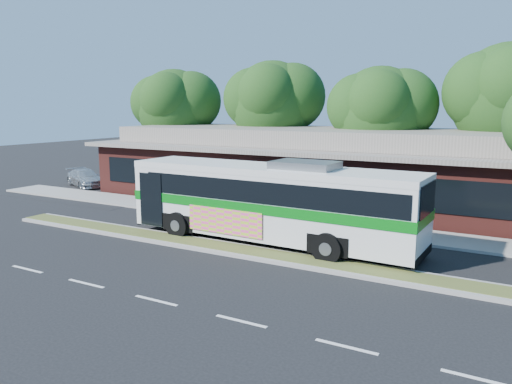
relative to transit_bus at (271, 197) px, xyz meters
The scene contains 10 objects.
ground 3.13m from the transit_bus, 91.25° to the right, with size 120.00×120.00×0.00m, color black.
median_strip 2.65m from the transit_bus, 91.66° to the right, with size 26.00×1.10×0.15m, color #415323.
sidewalk 4.46m from the transit_bus, 90.75° to the left, with size 44.00×2.60×0.12m, color gray.
parking_lot 19.69m from the transit_bus, 157.16° to the left, with size 14.00×12.00×0.01m, color black.
plaza_building 10.59m from the transit_bus, 90.28° to the left, with size 33.20×11.20×4.45m.
tree_bg_a 19.78m from the transit_bus, 138.95° to the left, with size 6.47×5.80×8.63m.
tree_bg_b 15.81m from the transit_bus, 115.71° to the left, with size 6.69×6.00×9.00m.
tree_bg_c 13.30m from the transit_bus, 83.94° to the left, with size 6.24×5.60×8.26m.
transit_bus is the anchor object (origin of this frame).
sedan 20.34m from the transit_bus, 159.85° to the left, with size 1.75×4.31×1.25m, color #B0B4B7.
Camera 1 is at (9.64, -15.99, 5.80)m, focal length 35.00 mm.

